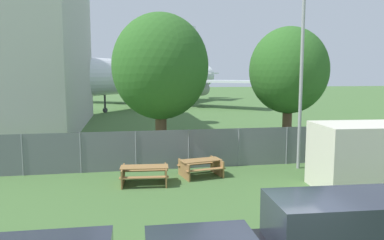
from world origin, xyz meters
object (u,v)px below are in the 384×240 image
Objects in this scene: tree_near_hangar at (289,71)px; airplane at (150,77)px; portable_cabin at (378,157)px; picnic_bench_open_grass at (201,166)px; picnic_bench_near_cabin at (144,173)px; tree_left_of_cabin at (160,67)px.

airplane is at bearing 98.76° from tree_near_hangar.
portable_cabin is 2.49× the size of picnic_bench_open_grass.
portable_cabin reaches higher than picnic_bench_near_cabin.
tree_left_of_cabin reaches higher than picnic_bench_near_cabin.
picnic_bench_open_grass is (-0.12, -37.57, -3.71)m from airplane.
picnic_bench_near_cabin is 9.84m from tree_near_hangar.
airplane reaches higher than tree_near_hangar.
picnic_bench_open_grass is (2.57, 0.78, -0.01)m from picnic_bench_near_cabin.
airplane is 16.71× the size of picnic_bench_near_cabin.
portable_cabin reaches higher than picnic_bench_open_grass.
tree_left_of_cabin is at bearing 175.23° from tree_near_hangar.
airplane is at bearing 85.99° from picnic_bench_near_cabin.
airplane is 4.50× the size of tree_left_of_cabin.
portable_cabin is at bearing -25.01° from picnic_bench_open_grass.
picnic_bench_near_cabin is at bearing -154.68° from tree_near_hangar.
tree_left_of_cabin is (-6.89, 0.58, 0.20)m from tree_near_hangar.
airplane reaches higher than tree_left_of_cabin.
picnic_bench_near_cabin is at bearing -104.32° from tree_left_of_cabin.
picnic_bench_near_cabin is 6.35m from tree_left_of_cabin.
tree_near_hangar reaches higher than portable_cabin.
picnic_bench_near_cabin is at bearing -163.10° from picnic_bench_open_grass.
tree_near_hangar is at bearing 25.32° from picnic_bench_near_cabin.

